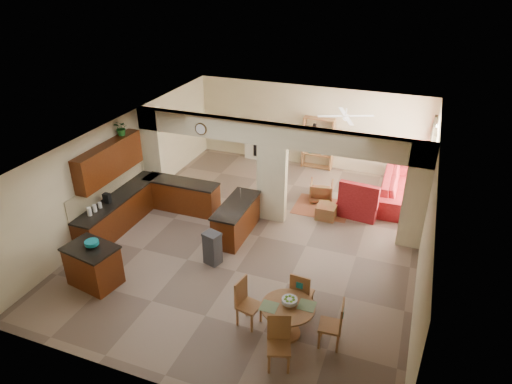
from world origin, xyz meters
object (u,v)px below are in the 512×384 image
at_px(dining_table, 288,315).
at_px(armchair, 321,191).
at_px(sofa, 402,188).
at_px(kitchen_island, 93,265).

relative_size(dining_table, armchair, 1.51).
height_order(dining_table, sofa, sofa).
bearing_deg(sofa, dining_table, 165.17).
height_order(sofa, armchair, sofa).
xyz_separation_m(kitchen_island, sofa, (6.09, 6.47, -0.07)).
xyz_separation_m(dining_table, armchair, (-0.67, 5.61, -0.17)).
bearing_deg(armchair, sofa, -169.23).
height_order(kitchen_island, armchair, kitchen_island).
bearing_deg(sofa, kitchen_island, 135.64).
height_order(dining_table, armchair, dining_table).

